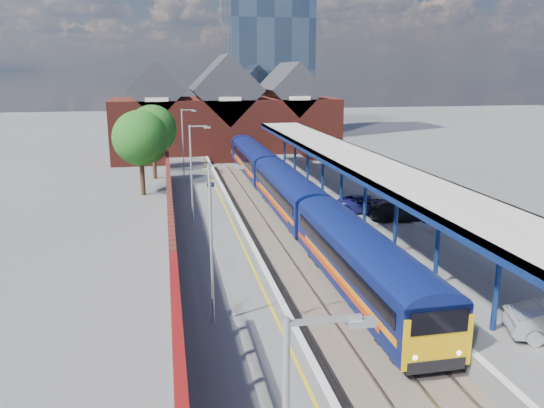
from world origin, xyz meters
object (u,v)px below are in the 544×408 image
Objects in this scene: lamp_post_d at (184,140)px; lamp_post_b at (214,235)px; train at (269,172)px; platform_sign at (211,192)px; lamp_post_c at (193,168)px; parked_car_blue at (368,204)px; parked_car_dark at (402,211)px.

lamp_post_b is at bearing -90.00° from lamp_post_d.
platform_sign is (-6.49, -10.08, 0.57)m from train.
lamp_post_c is 1.47× the size of parked_car_blue.
lamp_post_d is 23.90m from parked_car_dark.
lamp_post_b and lamp_post_d have the same top height.
parked_car_dark is at bearing -51.11° from lamp_post_d.
lamp_post_d is at bearing 62.25° from parked_car_blue.
train is 13.75× the size of parked_car_dark.
lamp_post_c reaches higher than train.
train is 9.42× the size of lamp_post_d.
platform_sign is (1.36, 18.00, -2.30)m from lamp_post_b.
train is at bearing 56.96° from lamp_post_c.
lamp_post_b is 32.00m from lamp_post_d.
train is at bearing -26.52° from lamp_post_d.
platform_sign is at bearing -122.79° from train.
parked_car_blue is (-1.59, 2.50, -0.03)m from parked_car_dark.
lamp_post_c reaches higher than platform_sign.
platform_sign reaches higher than parked_car_dark.
lamp_post_d is (-7.86, 3.92, 2.87)m from train.
lamp_post_b reaches higher than platform_sign.
parked_car_blue is at bearing 0.31° from lamp_post_c.
lamp_post_d is at bearing 90.00° from lamp_post_b.
platform_sign is at bearing 83.29° from parked_car_dark.
platform_sign is at bearing 103.26° from parked_car_blue.
lamp_post_d is 14.25m from platform_sign.
lamp_post_c is 2.80× the size of platform_sign.
train is 9.42× the size of lamp_post_c.
lamp_post_d reaches higher than platform_sign.
train is 12.00m from platform_sign.
platform_sign is 0.52× the size of parked_car_blue.
lamp_post_b reaches higher than train.
train is 29.30m from lamp_post_b.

